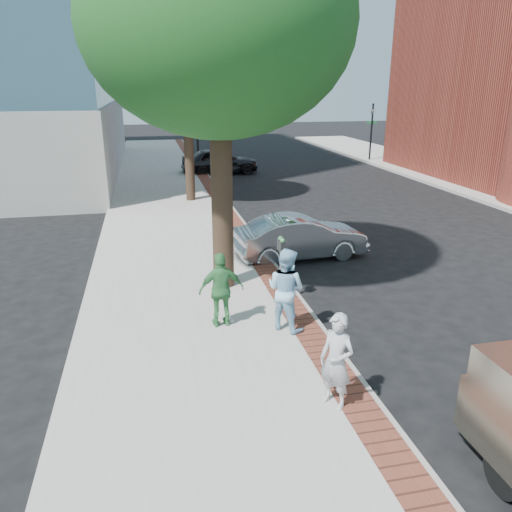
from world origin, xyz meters
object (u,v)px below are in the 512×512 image
object	(u,v)px
person_green	(221,290)
sedan_silver	(300,237)
parking_meter	(281,254)
person_officer	(286,289)
person_gray	(336,361)
bg_car	(220,161)

from	to	relation	value
person_green	sedan_silver	xyz separation A→B (m)	(3.00, 4.20, -0.30)
parking_meter	person_officer	world-z (taller)	person_officer
parking_meter	person_gray	size ratio (longest dim) A/B	0.94
sedan_silver	bg_car	size ratio (longest dim) A/B	0.89
person_gray	person_officer	size ratio (longest dim) A/B	0.90
person_green	sedan_silver	bearing A→B (deg)	-127.49
person_gray	sedan_silver	world-z (taller)	person_gray
person_officer	sedan_silver	size ratio (longest dim) A/B	0.44
parking_meter	person_green	bearing A→B (deg)	-143.10
parking_meter	person_officer	bearing A→B (deg)	-101.63
person_officer	person_green	bearing A→B (deg)	30.03
person_gray	person_green	world-z (taller)	person_green
person_gray	bg_car	bearing A→B (deg)	141.11
parking_meter	person_officer	distance (m)	1.64
sedan_silver	bg_car	bearing A→B (deg)	-3.76
person_officer	person_green	size ratio (longest dim) A/B	1.09
person_gray	person_officer	distance (m)	2.72
person_officer	parking_meter	bearing A→B (deg)	-53.85
bg_car	person_green	bearing A→B (deg)	167.45
parking_meter	sedan_silver	xyz separation A→B (m)	(1.41, 3.00, -0.56)
person_green	bg_car	xyz separation A→B (m)	(2.85, 19.64, -0.20)
person_gray	person_officer	bearing A→B (deg)	146.04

